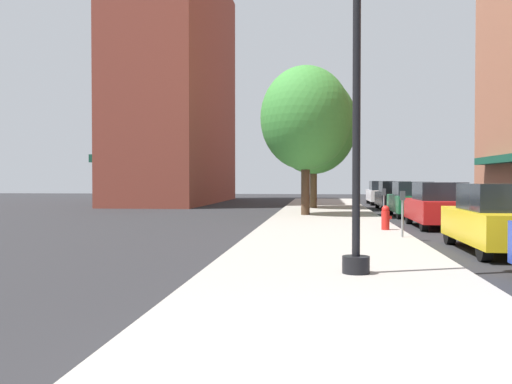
{
  "coord_description": "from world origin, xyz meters",
  "views": [
    {
      "loc": [
        -0.27,
        -4.36,
        1.76
      ],
      "look_at": [
        -2.85,
        17.97,
        1.25
      ],
      "focal_mm": 39.12,
      "sensor_mm": 36.0,
      "label": 1
    }
  ],
  "objects_px": {
    "car_yellow": "(499,219)",
    "car_green": "(412,200)",
    "fire_hydrant": "(386,218)",
    "tree_near": "(306,118)",
    "tree_mid": "(314,125)",
    "parking_meter_near": "(384,202)",
    "lamppost": "(357,96)",
    "parking_meter_far": "(402,208)",
    "car_black": "(394,196)",
    "car_white": "(381,193)",
    "car_red": "(438,206)"
  },
  "relations": [
    {
      "from": "lamppost",
      "to": "car_white",
      "type": "height_order",
      "value": "lamppost"
    },
    {
      "from": "tree_mid",
      "to": "car_white",
      "type": "xyz_separation_m",
      "value": [
        4.66,
        7.48,
        -4.1
      ]
    },
    {
      "from": "tree_mid",
      "to": "car_green",
      "type": "relative_size",
      "value": 1.78
    },
    {
      "from": "car_yellow",
      "to": "fire_hydrant",
      "type": "bearing_deg",
      "value": 117.26
    },
    {
      "from": "lamppost",
      "to": "car_yellow",
      "type": "relative_size",
      "value": 1.37
    },
    {
      "from": "tree_near",
      "to": "car_red",
      "type": "distance_m",
      "value": 8.0
    },
    {
      "from": "car_green",
      "to": "car_black",
      "type": "relative_size",
      "value": 1.0
    },
    {
      "from": "lamppost",
      "to": "car_green",
      "type": "relative_size",
      "value": 1.37
    },
    {
      "from": "tree_near",
      "to": "tree_mid",
      "type": "relative_size",
      "value": 0.9
    },
    {
      "from": "lamppost",
      "to": "tree_near",
      "type": "bearing_deg",
      "value": 94.64
    },
    {
      "from": "lamppost",
      "to": "parking_meter_near",
      "type": "distance_m",
      "value": 11.38
    },
    {
      "from": "car_red",
      "to": "lamppost",
      "type": "bearing_deg",
      "value": -108.11
    },
    {
      "from": "parking_meter_near",
      "to": "car_red",
      "type": "bearing_deg",
      "value": 0.7
    },
    {
      "from": "tree_mid",
      "to": "car_yellow",
      "type": "bearing_deg",
      "value": -75.78
    },
    {
      "from": "parking_meter_far",
      "to": "car_green",
      "type": "height_order",
      "value": "car_green"
    },
    {
      "from": "parking_meter_far",
      "to": "parking_meter_near",
      "type": "bearing_deg",
      "value": 90.0
    },
    {
      "from": "lamppost",
      "to": "parking_meter_far",
      "type": "bearing_deg",
      "value": 74.97
    },
    {
      "from": "car_red",
      "to": "car_green",
      "type": "distance_m",
      "value": 5.86
    },
    {
      "from": "tree_mid",
      "to": "car_green",
      "type": "distance_m",
      "value": 8.34
    },
    {
      "from": "parking_meter_far",
      "to": "tree_near",
      "type": "bearing_deg",
      "value": 107.17
    },
    {
      "from": "tree_near",
      "to": "car_white",
      "type": "height_order",
      "value": "tree_near"
    },
    {
      "from": "fire_hydrant",
      "to": "tree_near",
      "type": "bearing_deg",
      "value": 110.67
    },
    {
      "from": "parking_meter_far",
      "to": "tree_near",
      "type": "relative_size",
      "value": 0.19
    },
    {
      "from": "car_yellow",
      "to": "car_white",
      "type": "distance_m",
      "value": 25.87
    },
    {
      "from": "tree_mid",
      "to": "car_red",
      "type": "distance_m",
      "value": 13.01
    },
    {
      "from": "lamppost",
      "to": "car_black",
      "type": "relative_size",
      "value": 1.37
    },
    {
      "from": "parking_meter_near",
      "to": "car_green",
      "type": "xyz_separation_m",
      "value": [
        1.95,
        5.89,
        -0.14
      ]
    },
    {
      "from": "fire_hydrant",
      "to": "car_red",
      "type": "xyz_separation_m",
      "value": [
        2.16,
        2.41,
        0.29
      ]
    },
    {
      "from": "lamppost",
      "to": "tree_mid",
      "type": "height_order",
      "value": "tree_mid"
    },
    {
      "from": "car_white",
      "to": "car_black",
      "type": "bearing_deg",
      "value": -88.92
    },
    {
      "from": "car_black",
      "to": "car_white",
      "type": "bearing_deg",
      "value": 89.21
    },
    {
      "from": "parking_meter_far",
      "to": "car_red",
      "type": "relative_size",
      "value": 0.3
    },
    {
      "from": "parking_meter_far",
      "to": "car_yellow",
      "type": "xyz_separation_m",
      "value": [
        1.95,
        -2.24,
        -0.14
      ]
    },
    {
      "from": "fire_hydrant",
      "to": "parking_meter_far",
      "type": "height_order",
      "value": "parking_meter_far"
    },
    {
      "from": "car_yellow",
      "to": "car_green",
      "type": "distance_m",
      "value": 12.82
    },
    {
      "from": "car_black",
      "to": "lamppost",
      "type": "bearing_deg",
      "value": -99.68
    },
    {
      "from": "car_green",
      "to": "tree_near",
      "type": "bearing_deg",
      "value": -168.62
    },
    {
      "from": "parking_meter_near",
      "to": "car_green",
      "type": "distance_m",
      "value": 6.2
    },
    {
      "from": "car_red",
      "to": "parking_meter_near",
      "type": "bearing_deg",
      "value": -179.13
    },
    {
      "from": "car_yellow",
      "to": "car_red",
      "type": "xyz_separation_m",
      "value": [
        0.0,
        6.96,
        0.0
      ]
    },
    {
      "from": "parking_meter_far",
      "to": "car_green",
      "type": "relative_size",
      "value": 0.3
    },
    {
      "from": "fire_hydrant",
      "to": "car_white",
      "type": "xyz_separation_m",
      "value": [
        2.16,
        21.32,
        0.29
      ]
    },
    {
      "from": "car_black",
      "to": "parking_meter_near",
      "type": "bearing_deg",
      "value": -99.78
    },
    {
      "from": "car_green",
      "to": "car_white",
      "type": "relative_size",
      "value": 1.0
    },
    {
      "from": "lamppost",
      "to": "fire_hydrant",
      "type": "relative_size",
      "value": 7.47
    },
    {
      "from": "tree_mid",
      "to": "lamppost",
      "type": "bearing_deg",
      "value": -87.43
    },
    {
      "from": "fire_hydrant",
      "to": "parking_meter_near",
      "type": "bearing_deg",
      "value": 85.06
    },
    {
      "from": "car_black",
      "to": "car_yellow",
      "type": "bearing_deg",
      "value": -90.79
    },
    {
      "from": "car_green",
      "to": "parking_meter_far",
      "type": "bearing_deg",
      "value": -98.82
    },
    {
      "from": "lamppost",
      "to": "parking_meter_far",
      "type": "height_order",
      "value": "lamppost"
    }
  ]
}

